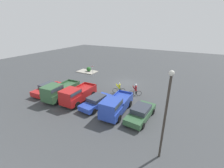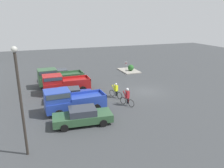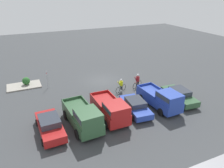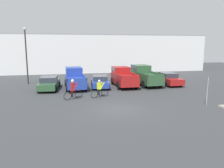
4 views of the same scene
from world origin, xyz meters
The scene contains 12 objects.
ground_plane centered at (0.00, 0.00, 0.00)m, with size 80.00×80.00×0.00m, color #383A3D.
warehouse_building centered at (0.00, 27.49, 3.35)m, with size 44.15×10.99×6.70m.
sedan_0 centered at (-5.57, 8.88, 0.70)m, with size 2.29×4.90×1.41m.
pickup_truck_0 centered at (-2.80, 9.43, 1.13)m, with size 2.36×5.57×2.21m.
sedan_1 centered at (0.03, 8.97, 0.69)m, with size 2.31×4.78×1.36m.
pickup_truck_1 centered at (2.82, 9.25, 1.14)m, with size 2.29×5.25×2.18m.
pickup_truck_2 centered at (5.60, 9.61, 1.20)m, with size 2.53×5.64×2.31m.
sedan_2 centered at (8.43, 9.02, 0.73)m, with size 2.11×4.82×1.47m.
cyclist_0 centered at (-0.76, 4.12, 0.81)m, with size 1.74×0.85×1.66m.
cyclist_1 centered at (-3.18, 3.87, 0.93)m, with size 1.69×0.82×1.82m.
fire_lane_sign centered at (7.13, -0.50, 1.39)m, with size 0.16×0.28×2.30m.
lamppost centered at (-8.43, 13.12, 4.03)m, with size 0.36×0.36×6.88m.
Camera 4 is at (-3.66, -15.41, 4.70)m, focal length 35.00 mm.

